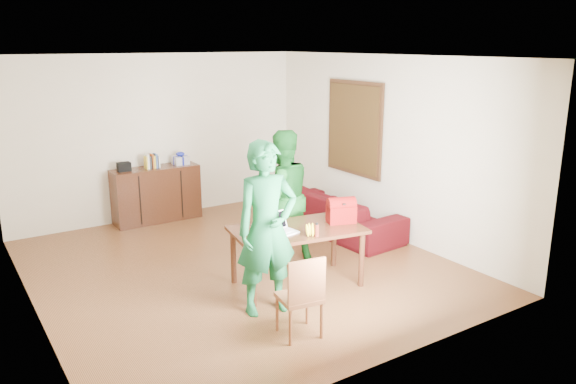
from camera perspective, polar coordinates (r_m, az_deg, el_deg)
room at (r=7.22m, az=-5.48°, el=2.44°), size 5.20×5.70×2.90m
table at (r=6.73m, az=0.93°, el=-4.40°), size 1.67×1.12×0.72m
chair at (r=5.75m, az=1.19°, el=-12.09°), size 0.45×0.43×0.87m
person_near at (r=5.99m, az=-2.17°, el=-3.73°), size 0.74×0.54×1.90m
person_far at (r=7.43m, az=-0.65°, el=-0.47°), size 0.93×0.76×1.78m
laptop at (r=6.50m, az=-0.50°, el=-3.86°), size 0.35×0.27×0.23m
bananas at (r=6.43m, az=2.26°, el=-4.25°), size 0.17×0.12×0.06m
bottle at (r=6.41m, az=2.93°, el=-3.85°), size 0.07×0.07×0.16m
red_bag at (r=6.90m, az=5.43°, el=-2.10°), size 0.39×0.30×0.25m
sofa at (r=8.72m, az=5.21°, el=-2.12°), size 0.98×2.20×0.63m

